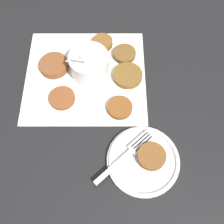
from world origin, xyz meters
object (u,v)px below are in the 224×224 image
at_px(sauce_bowl, 89,65).
at_px(fork, 131,151).
at_px(serving_plate, 143,160).
at_px(fritter_on_plate, 152,156).

distance_m(sauce_bowl, fork, 0.27).
bearing_deg(sauce_bowl, fork, 107.34).
distance_m(sauce_bowl, serving_plate, 0.30).
xyz_separation_m(sauce_bowl, fritter_on_plate, (-0.13, 0.27, -0.01)).
bearing_deg(sauce_bowl, serving_plate, 111.18).
height_order(serving_plate, fritter_on_plate, fritter_on_plate).
bearing_deg(fritter_on_plate, serving_plate, 11.10).
bearing_deg(fork, serving_plate, 141.53).
relative_size(serving_plate, fritter_on_plate, 2.58).
bearing_deg(sauce_bowl, fritter_on_plate, 114.79).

